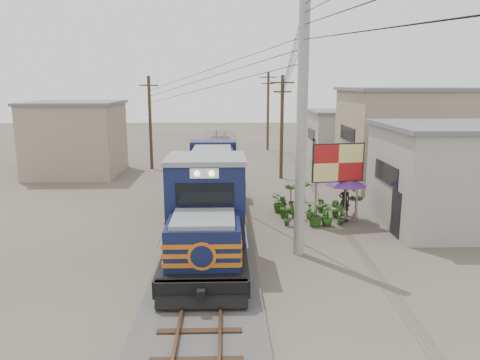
{
  "coord_description": "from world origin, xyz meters",
  "views": [
    {
      "loc": [
        0.73,
        -17.6,
        6.51
      ],
      "look_at": [
        1.34,
        3.0,
        2.2
      ],
      "focal_mm": 35.0,
      "sensor_mm": 36.0,
      "label": 1
    }
  ],
  "objects_px": {
    "vendor": "(344,200)",
    "market_umbrella": "(346,180)",
    "billboard": "(338,165)",
    "locomotive": "(210,195)"
  },
  "relations": [
    {
      "from": "billboard",
      "to": "vendor",
      "type": "xyz_separation_m",
      "value": [
        0.75,
        1.46,
        -2.06
      ]
    },
    {
      "from": "locomotive",
      "to": "vendor",
      "type": "distance_m",
      "value": 7.06
    },
    {
      "from": "locomotive",
      "to": "billboard",
      "type": "height_order",
      "value": "locomotive"
    },
    {
      "from": "market_umbrella",
      "to": "locomotive",
      "type": "bearing_deg",
      "value": -167.16
    },
    {
      "from": "vendor",
      "to": "market_umbrella",
      "type": "bearing_deg",
      "value": 78.54
    },
    {
      "from": "locomotive",
      "to": "market_umbrella",
      "type": "distance_m",
      "value": 6.53
    },
    {
      "from": "vendor",
      "to": "locomotive",
      "type": "bearing_deg",
      "value": 21.32
    },
    {
      "from": "market_umbrella",
      "to": "vendor",
      "type": "relative_size",
      "value": 1.48
    },
    {
      "from": "locomotive",
      "to": "billboard",
      "type": "distance_m",
      "value": 6.02
    },
    {
      "from": "market_umbrella",
      "to": "vendor",
      "type": "xyz_separation_m",
      "value": [
        0.22,
        0.96,
        -1.23
      ]
    }
  ]
}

